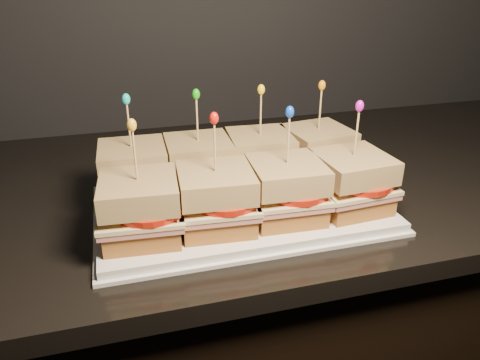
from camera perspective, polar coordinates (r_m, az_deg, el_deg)
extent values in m
cube|color=black|center=(0.85, -16.64, -2.43)|extent=(2.41, 0.67, 0.03)
cube|color=white|center=(0.74, 0.00, -3.21)|extent=(0.44, 0.27, 0.02)
cube|color=white|center=(0.75, 0.00, -3.61)|extent=(0.45, 0.28, 0.01)
cube|color=brown|center=(0.77, -12.61, -0.97)|extent=(0.10, 0.10, 0.03)
cube|color=#B5665F|center=(0.76, -12.74, 0.23)|extent=(0.11, 0.11, 0.01)
cube|color=beige|center=(0.76, -12.79, 0.71)|extent=(0.12, 0.11, 0.01)
cylinder|color=#B71D0D|center=(0.75, -11.90, 1.15)|extent=(0.10, 0.10, 0.01)
cube|color=brown|center=(0.75, -13.00, 2.76)|extent=(0.10, 0.10, 0.03)
cylinder|color=tan|center=(0.73, -13.35, 6.18)|extent=(0.00, 0.00, 0.09)
ellipsoid|color=#14C1B9|center=(0.72, -13.71, 9.57)|extent=(0.01, 0.01, 0.02)
cube|color=brown|center=(0.78, -4.95, -0.09)|extent=(0.10, 0.10, 0.03)
cube|color=#B5665F|center=(0.77, -5.00, 1.11)|extent=(0.11, 0.11, 0.01)
cube|color=beige|center=(0.77, -5.02, 1.59)|extent=(0.11, 0.11, 0.01)
cylinder|color=#B71D0D|center=(0.76, -4.07, 2.03)|extent=(0.10, 0.10, 0.01)
cube|color=brown|center=(0.76, -5.10, 3.62)|extent=(0.10, 0.10, 0.03)
cylinder|color=tan|center=(0.74, -5.24, 7.02)|extent=(0.00, 0.00, 0.09)
ellipsoid|color=#1BA710|center=(0.73, -5.38, 10.39)|extent=(0.01, 0.01, 0.02)
cube|color=brown|center=(0.80, 2.40, 0.76)|extent=(0.11, 0.11, 0.03)
cube|color=#B5665F|center=(0.80, 2.42, 1.93)|extent=(0.12, 0.11, 0.01)
cube|color=beige|center=(0.79, 2.43, 2.40)|extent=(0.12, 0.12, 0.01)
cylinder|color=#B71D0D|center=(0.79, 3.41, 2.83)|extent=(0.10, 0.10, 0.01)
cube|color=brown|center=(0.78, 2.47, 4.38)|extent=(0.11, 0.11, 0.03)
cylinder|color=tan|center=(0.77, 2.53, 7.69)|extent=(0.00, 0.00, 0.09)
ellipsoid|color=yellow|center=(0.75, 2.60, 10.96)|extent=(0.01, 0.01, 0.02)
cube|color=brown|center=(0.84, 9.23, 1.54)|extent=(0.11, 0.11, 0.03)
cube|color=#B5665F|center=(0.83, 9.31, 2.67)|extent=(0.12, 0.12, 0.01)
cube|color=beige|center=(0.83, 9.35, 3.12)|extent=(0.12, 0.12, 0.01)
cylinder|color=#B71D0D|center=(0.83, 10.31, 3.52)|extent=(0.10, 0.10, 0.01)
cube|color=brown|center=(0.82, 9.49, 5.02)|extent=(0.11, 0.11, 0.03)
cylinder|color=tan|center=(0.80, 9.73, 8.19)|extent=(0.00, 0.00, 0.09)
ellipsoid|color=orange|center=(0.79, 9.97, 11.30)|extent=(0.01, 0.01, 0.02)
cube|color=brown|center=(0.66, -11.84, -5.62)|extent=(0.11, 0.11, 0.03)
cube|color=#B5665F|center=(0.65, -11.97, -4.26)|extent=(0.12, 0.11, 0.01)
cube|color=beige|center=(0.65, -12.03, -3.72)|extent=(0.12, 0.12, 0.01)
cylinder|color=#B71D0D|center=(0.64, -10.97, -3.26)|extent=(0.10, 0.10, 0.01)
cube|color=brown|center=(0.63, -12.26, -1.39)|extent=(0.11, 0.11, 0.03)
cylinder|color=tan|center=(0.61, -12.66, 2.56)|extent=(0.00, 0.00, 0.09)
ellipsoid|color=#F8AD25|center=(0.60, -13.07, 6.54)|extent=(0.01, 0.01, 0.02)
cube|color=brown|center=(0.67, -2.88, -4.51)|extent=(0.11, 0.11, 0.03)
cube|color=#B5665F|center=(0.66, -2.92, -3.16)|extent=(0.12, 0.11, 0.01)
cube|color=beige|center=(0.66, -2.93, -2.62)|extent=(0.12, 0.12, 0.01)
cylinder|color=#B71D0D|center=(0.65, -1.80, -2.14)|extent=(0.10, 0.10, 0.01)
cube|color=brown|center=(0.64, -2.99, -0.31)|extent=(0.11, 0.11, 0.03)
cylinder|color=tan|center=(0.63, -3.08, 3.60)|extent=(0.00, 0.00, 0.09)
ellipsoid|color=red|center=(0.61, -3.18, 7.54)|extent=(0.01, 0.01, 0.02)
cube|color=brown|center=(0.70, 5.55, -3.35)|extent=(0.10, 0.10, 0.03)
cube|color=#B5665F|center=(0.69, 5.61, -2.04)|extent=(0.11, 0.11, 0.01)
cube|color=beige|center=(0.68, 5.63, -1.52)|extent=(0.12, 0.11, 0.01)
cylinder|color=#B71D0D|center=(0.68, 6.78, -1.05)|extent=(0.10, 0.10, 0.01)
cube|color=brown|center=(0.67, 5.74, 0.71)|extent=(0.11, 0.11, 0.03)
cylinder|color=tan|center=(0.65, 5.91, 4.49)|extent=(0.00, 0.00, 0.09)
ellipsoid|color=blue|center=(0.64, 6.09, 8.26)|extent=(0.01, 0.01, 0.02)
cube|color=brown|center=(0.74, 13.18, -2.24)|extent=(0.11, 0.11, 0.03)
cube|color=#B5665F|center=(0.73, 13.32, -0.99)|extent=(0.12, 0.11, 0.01)
cube|color=beige|center=(0.73, 13.37, -0.50)|extent=(0.12, 0.12, 0.01)
cylinder|color=#B71D0D|center=(0.72, 14.49, -0.05)|extent=(0.10, 0.10, 0.01)
cube|color=brown|center=(0.71, 13.60, 1.62)|extent=(0.11, 0.11, 0.03)
cylinder|color=tan|center=(0.70, 13.99, 5.19)|extent=(0.00, 0.00, 0.09)
ellipsoid|color=#CB11B3|center=(0.68, 14.39, 8.73)|extent=(0.01, 0.01, 0.02)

